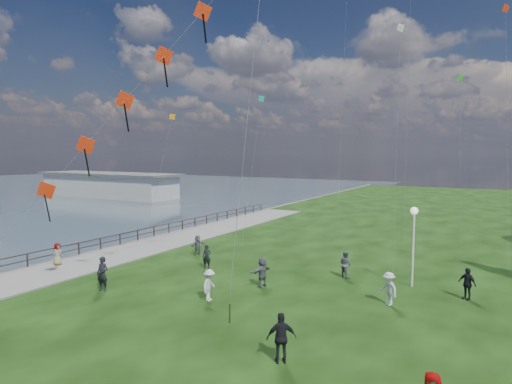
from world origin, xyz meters
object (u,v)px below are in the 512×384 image
Objects in this scene: person_3 at (282,338)px; person_5 at (198,245)px; person_6 at (207,257)px; person_11 at (262,272)px; pier_pavilion at (108,185)px; person_2 at (209,285)px; lamppost at (414,230)px; person_10 at (58,255)px; person_9 at (467,284)px; person_0 at (103,274)px; person_8 at (389,289)px; person_7 at (345,264)px.

person_3 reaches higher than person_5.
person_6 is 5.32m from person_11.
person_2 is (49.93, -37.04, -1.02)m from pier_pavilion.
person_5 is 8.98m from person_11.
person_2 is at bearing -138.71° from lamppost.
person_2 is 12.94m from person_10.
person_9 is at bearing -150.19° from person_3.
person_0 is 1.15× the size of person_8.
person_10 is at bearing 52.41° from person_7.
person_9 is at bearing 15.83° from person_0.
person_5 is 15.34m from person_8.
lamppost reaches higher than person_10.
person_3 is at bearing -102.16° from lamppost.
person_2 is 1.10× the size of person_10.
person_5 is 3.89m from person_6.
person_0 is 14.33m from person_7.
person_2 reaches higher than person_7.
person_11 is (5.08, -1.57, 0.07)m from person_6.
person_0 is (-14.84, -9.37, -2.37)m from lamppost.
person_0 is at bearing -41.45° from pier_pavilion.
person_6 is (2.82, -2.68, 0.04)m from person_5.
person_0 reaches higher than person_11.
person_6 is at bearing -140.85° from person_9.
person_6 is at bearing -75.85° from person_3.
pier_pavilion reaches higher than person_2.
person_10 is 0.86× the size of person_11.
person_7 reaches higher than person_10.
person_6 is at bearing 29.57° from person_2.
person_0 is 1.03× the size of person_3.
person_6 reaches higher than person_5.
pier_pavilion is 68.57m from person_9.
person_5 is 18.29m from person_9.
person_0 is at bearing -44.83° from person_3.
person_8 is (2.04, 8.06, -0.10)m from person_3.
lamppost reaches higher than person_9.
person_5 is 0.87× the size of person_11.
person_11 is at bearing -150.07° from lamppost.
person_5 is (-12.85, 11.70, -0.18)m from person_3.
person_3 is (12.31, -2.38, -0.02)m from person_0.
person_2 is at bearing 87.84° from person_7.
person_2 is at bearing -7.90° from person_11.
pier_pavilion is 65.64m from lamppost.
person_7 is (-1.39, 11.67, -0.12)m from person_3.
person_5 is (-6.63, 7.64, -0.07)m from person_2.
pier_pavilion is 62.18m from person_7.
person_0 is 7.02m from person_6.
lamppost is 2.40× the size of person_0.
person_5 reaches higher than person_10.
person_6 is 12.11m from person_8.
pier_pavilion is 15.96× the size of person_3.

